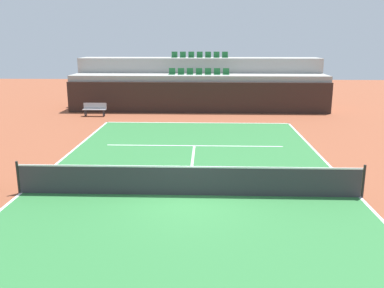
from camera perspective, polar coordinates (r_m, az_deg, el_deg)
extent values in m
plane|color=brown|center=(13.47, -0.51, -7.04)|extent=(80.00, 80.00, 0.00)
cube|color=#2D7238|center=(13.47, -0.51, -7.02)|extent=(11.00, 24.00, 0.01)
cube|color=white|center=(24.98, 0.71, 2.92)|extent=(11.00, 0.10, 0.00)
cube|color=white|center=(14.74, -22.33, -6.20)|extent=(0.10, 24.00, 0.00)
cube|color=white|center=(14.31, 22.02, -6.77)|extent=(0.10, 24.00, 0.00)
cube|color=white|center=(19.57, 0.32, -0.23)|extent=(8.26, 0.10, 0.00)
cube|color=white|center=(16.49, -0.01, -2.99)|extent=(0.10, 6.40, 0.00)
cube|color=black|center=(28.33, 0.89, 6.35)|extent=(17.83, 0.30, 2.07)
cube|color=#9E9E99|center=(29.64, 0.95, 7.09)|extent=(17.83, 2.40, 2.47)
cube|color=#9E9E99|center=(31.97, 1.04, 8.56)|extent=(17.83, 2.40, 3.54)
cube|color=#1E6633|center=(29.61, -2.77, 9.51)|extent=(0.44, 0.44, 0.04)
cube|color=#1E6633|center=(29.79, -2.74, 9.97)|extent=(0.44, 0.04, 0.40)
cube|color=#1E6633|center=(29.56, -1.53, 9.52)|extent=(0.44, 0.44, 0.04)
cube|color=#1E6633|center=(29.74, -1.51, 9.97)|extent=(0.44, 0.04, 0.40)
cube|color=#1E6633|center=(29.53, -0.29, 9.52)|extent=(0.44, 0.44, 0.04)
cube|color=#1E6633|center=(29.71, -0.27, 9.97)|extent=(0.44, 0.04, 0.40)
cube|color=#1E6633|center=(29.51, 0.96, 9.51)|extent=(0.44, 0.44, 0.04)
cube|color=#1E6633|center=(29.69, 0.97, 9.97)|extent=(0.44, 0.04, 0.40)
cube|color=#1E6633|center=(29.51, 2.20, 9.50)|extent=(0.44, 0.44, 0.04)
cube|color=#1E6633|center=(29.69, 2.21, 9.96)|extent=(0.44, 0.04, 0.40)
cube|color=#1E6633|center=(29.51, 3.45, 9.49)|extent=(0.44, 0.44, 0.04)
cube|color=#1E6633|center=(29.70, 3.44, 9.94)|extent=(0.44, 0.04, 0.40)
cube|color=#1E6633|center=(29.54, 4.69, 9.47)|extent=(0.44, 0.44, 0.04)
cube|color=#1E6633|center=(29.72, 4.68, 9.93)|extent=(0.44, 0.04, 0.40)
cube|color=#1E6633|center=(31.93, -2.43, 11.76)|extent=(0.44, 0.44, 0.04)
cube|color=#1E6633|center=(32.12, -2.40, 12.17)|extent=(0.44, 0.04, 0.40)
cube|color=#1E6633|center=(31.89, -1.27, 11.77)|extent=(0.44, 0.44, 0.04)
cube|color=#1E6633|center=(32.08, -1.25, 12.17)|extent=(0.44, 0.04, 0.40)
cube|color=#1E6633|center=(31.86, -0.11, 11.77)|extent=(0.44, 0.44, 0.04)
cube|color=#1E6633|center=(32.05, -0.10, 12.17)|extent=(0.44, 0.04, 0.40)
cube|color=#1E6633|center=(31.84, 1.05, 11.76)|extent=(0.44, 0.44, 0.04)
cube|color=#1E6633|center=(32.03, 1.06, 12.17)|extent=(0.44, 0.04, 0.40)
cube|color=#1E6633|center=(31.84, 2.21, 11.76)|extent=(0.44, 0.44, 0.04)
cube|color=#1E6633|center=(32.03, 2.22, 12.16)|extent=(0.44, 0.04, 0.40)
cube|color=#1E6633|center=(31.84, 3.38, 11.74)|extent=(0.44, 0.44, 0.04)
cube|color=#1E6633|center=(32.04, 3.37, 12.15)|extent=(0.44, 0.04, 0.40)
cube|color=#1E6633|center=(31.86, 4.54, 11.72)|extent=(0.44, 0.44, 0.04)
cube|color=#1E6633|center=(32.06, 4.53, 12.13)|extent=(0.44, 0.04, 0.40)
cylinder|color=black|center=(14.59, -22.70, -4.22)|extent=(0.08, 0.08, 1.07)
cylinder|color=black|center=(14.15, 22.41, -4.74)|extent=(0.08, 0.08, 1.07)
cube|color=#333338|center=(13.31, -0.52, -5.15)|extent=(10.90, 0.02, 0.92)
cube|color=white|center=(13.15, -0.52, -3.16)|extent=(10.90, 0.04, 0.05)
cube|color=#99999E|center=(27.86, -13.20, 4.63)|extent=(1.50, 0.40, 0.05)
cube|color=#99999E|center=(28.00, -13.13, 5.14)|extent=(1.50, 0.04, 0.36)
cube|color=#2D2D33|center=(27.93, -14.44, 4.09)|extent=(0.06, 0.06, 0.42)
cube|color=#2D2D33|center=(27.62, -12.04, 4.11)|extent=(0.06, 0.06, 0.42)
cube|color=#2D2D33|center=(28.20, -14.28, 4.19)|extent=(0.06, 0.06, 0.42)
cube|color=#2D2D33|center=(27.88, -11.90, 4.21)|extent=(0.06, 0.06, 0.42)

